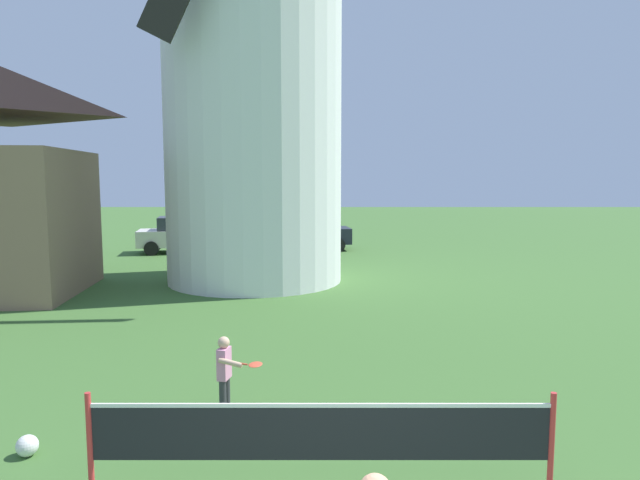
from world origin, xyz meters
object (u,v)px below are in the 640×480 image
(parked_car_black, at_px, (306,232))
(player_far, at_px, (226,370))
(tennis_net, at_px, (320,433))
(stray_ball, at_px, (27,446))
(windmill, at_px, (252,30))
(parked_car_cream, at_px, (185,234))

(parked_car_black, bearing_deg, player_far, -92.20)
(tennis_net, xyz_separation_m, stray_ball, (-3.41, 0.85, -0.56))
(windmill, distance_m, player_far, 12.30)
(player_far, bearing_deg, tennis_net, -57.59)
(windmill, relative_size, tennis_net, 3.29)
(stray_ball, xyz_separation_m, parked_car_cream, (-2.51, 18.00, 0.68))
(parked_car_black, bearing_deg, windmill, -100.75)
(stray_ball, bearing_deg, parked_car_cream, 97.92)
(player_far, relative_size, parked_car_cream, 0.26)
(windmill, relative_size, stray_ball, 61.90)
(windmill, xyz_separation_m, parked_car_cream, (-3.86, 6.78, -6.86))
(parked_car_cream, relative_size, parked_car_black, 1.03)
(windmill, relative_size, parked_car_cream, 3.67)
(windmill, bearing_deg, tennis_net, -80.32)
(player_far, distance_m, parked_car_black, 17.68)
(windmill, bearing_deg, player_far, -85.61)
(tennis_net, relative_size, parked_car_cream, 1.11)
(stray_ball, relative_size, parked_car_black, 0.06)
(tennis_net, height_order, player_far, tennis_net)
(windmill, xyz_separation_m, tennis_net, (2.06, -12.07, -6.99))
(player_far, bearing_deg, parked_car_cream, 105.38)
(tennis_net, xyz_separation_m, parked_car_cream, (-5.92, 18.85, 0.13))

